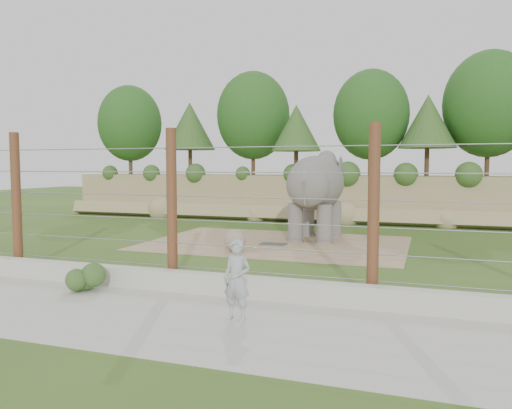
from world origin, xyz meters
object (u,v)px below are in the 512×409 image
(elephant, at_px, (316,196))
(zookeeper, at_px, (237,280))
(barrier_fence, at_px, (172,208))
(stone_ball, at_px, (235,240))

(elephant, xyz_separation_m, zookeeper, (0.88, -11.19, -1.01))
(barrier_fence, distance_m, zookeeper, 3.58)
(barrier_fence, bearing_deg, zookeeper, -39.49)
(zookeeper, bearing_deg, elephant, 102.46)
(elephant, relative_size, zookeeper, 2.81)
(barrier_fence, bearing_deg, elephant, 79.19)
(elephant, bearing_deg, stone_ball, -116.41)
(zookeeper, bearing_deg, stone_ball, 119.85)
(elephant, bearing_deg, zookeeper, -84.33)
(elephant, distance_m, zookeeper, 11.27)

